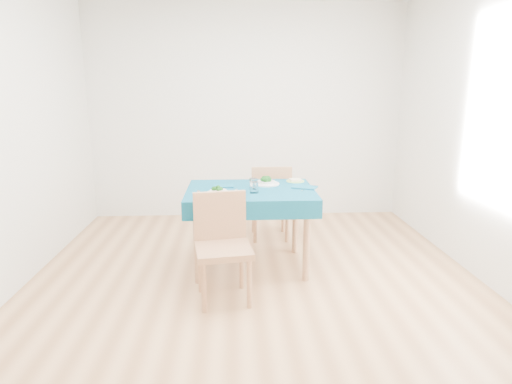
{
  "coord_description": "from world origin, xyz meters",
  "views": [
    {
      "loc": [
        -0.18,
        -3.32,
        1.65
      ],
      "look_at": [
        0.0,
        0.0,
        0.85
      ],
      "focal_mm": 30.0,
      "sensor_mm": 36.0,
      "label": 1
    }
  ],
  "objects_px": {
    "side_plate": "(295,181)",
    "bowl_far": "(266,180)",
    "table": "(251,228)",
    "chair_far": "(270,191)",
    "chair_near": "(223,237)",
    "bowl_near": "(218,190)"
  },
  "relations": [
    {
      "from": "side_plate",
      "to": "bowl_far",
      "type": "bearing_deg",
      "value": -158.65
    },
    {
      "from": "table",
      "to": "bowl_far",
      "type": "xyz_separation_m",
      "value": [
        0.16,
        0.19,
        0.42
      ]
    },
    {
      "from": "chair_far",
      "to": "bowl_far",
      "type": "xyz_separation_m",
      "value": [
        -0.09,
        -0.63,
        0.26
      ]
    },
    {
      "from": "chair_near",
      "to": "side_plate",
      "type": "height_order",
      "value": "chair_near"
    },
    {
      "from": "chair_far",
      "to": "side_plate",
      "type": "distance_m",
      "value": 0.59
    },
    {
      "from": "chair_far",
      "to": "side_plate",
      "type": "bearing_deg",
      "value": 111.82
    },
    {
      "from": "table",
      "to": "chair_far",
      "type": "distance_m",
      "value": 0.87
    },
    {
      "from": "bowl_near",
      "to": "bowl_far",
      "type": "height_order",
      "value": "bowl_far"
    },
    {
      "from": "bowl_near",
      "to": "bowl_far",
      "type": "distance_m",
      "value": 0.57
    },
    {
      "from": "table",
      "to": "bowl_far",
      "type": "distance_m",
      "value": 0.49
    },
    {
      "from": "chair_near",
      "to": "chair_far",
      "type": "bearing_deg",
      "value": 63.05
    },
    {
      "from": "chair_far",
      "to": "bowl_near",
      "type": "bearing_deg",
      "value": 60.87
    },
    {
      "from": "bowl_far",
      "to": "chair_far",
      "type": "bearing_deg",
      "value": 81.67
    },
    {
      "from": "chair_far",
      "to": "side_plate",
      "type": "height_order",
      "value": "chair_far"
    },
    {
      "from": "chair_far",
      "to": "bowl_near",
      "type": "distance_m",
      "value": 1.15
    },
    {
      "from": "chair_far",
      "to": "side_plate",
      "type": "xyz_separation_m",
      "value": [
        0.21,
        -0.51,
        0.23
      ]
    },
    {
      "from": "bowl_far",
      "to": "bowl_near",
      "type": "bearing_deg",
      "value": -141.25
    },
    {
      "from": "table",
      "to": "chair_near",
      "type": "bearing_deg",
      "value": -110.13
    },
    {
      "from": "chair_near",
      "to": "side_plate",
      "type": "bearing_deg",
      "value": 45.56
    },
    {
      "from": "chair_far",
      "to": "bowl_far",
      "type": "bearing_deg",
      "value": 81.23
    },
    {
      "from": "chair_far",
      "to": "side_plate",
      "type": "relative_size",
      "value": 6.03
    },
    {
      "from": "chair_near",
      "to": "bowl_far",
      "type": "relative_size",
      "value": 4.15
    }
  ]
}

